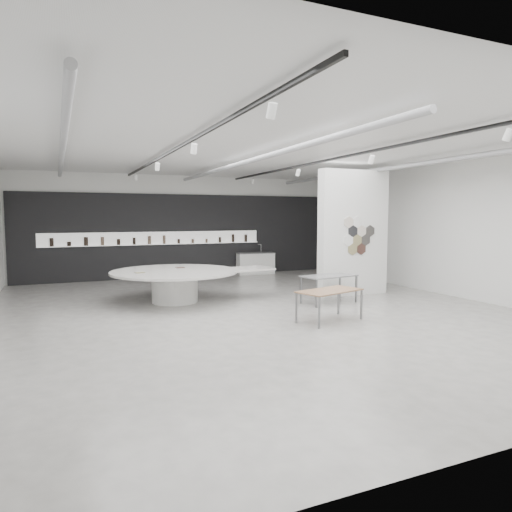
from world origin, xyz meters
name	(u,v)px	position (x,y,z in m)	size (l,w,h in m)	color
room	(253,225)	(-0.09, 0.00, 2.07)	(12.02, 14.02, 3.82)	#A4A19B
back_wall_display	(181,236)	(-0.08, 6.93, 1.54)	(11.80, 0.27, 3.10)	black
partition_column	(353,233)	(3.50, 1.00, 1.80)	(2.20, 0.38, 3.60)	white
display_island	(177,281)	(-1.46, 1.91, 0.55)	(4.57, 3.74, 0.86)	white
sample_table_wood	(330,292)	(1.03, -1.62, 0.63)	(1.60, 1.11, 0.68)	#896447
sample_table_stone	(329,278)	(2.15, 0.15, 0.67)	(1.52, 0.91, 0.74)	gray
kitchen_counter	(256,263)	(2.84, 6.54, 0.42)	(1.53, 0.72, 1.17)	white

